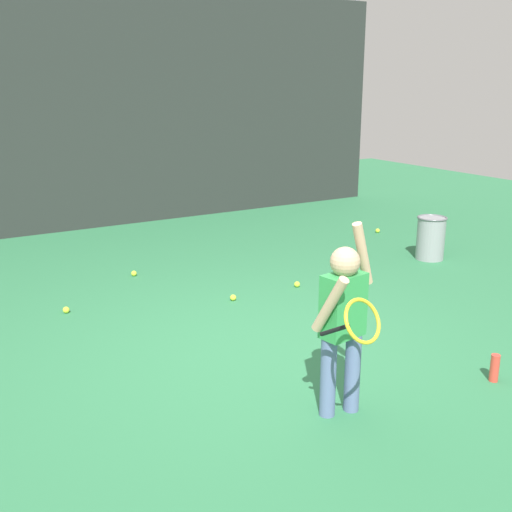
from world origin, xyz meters
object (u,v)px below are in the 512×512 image
(tennis_player, at_px, (344,317))
(tennis_ball_0, at_px, (297,284))
(tennis_ball_5, at_px, (134,273))
(water_bottle, at_px, (495,368))
(ball_hopper, at_px, (431,237))
(tennis_ball_1, at_px, (233,298))
(tennis_ball_2, at_px, (66,310))
(tennis_ball_6, at_px, (378,231))

(tennis_player, height_order, tennis_ball_0, tennis_player)
(tennis_ball_5, bearing_deg, water_bottle, -69.76)
(water_bottle, distance_m, tennis_ball_0, 2.65)
(ball_hopper, bearing_deg, tennis_ball_1, -178.53)
(tennis_player, distance_m, tennis_ball_1, 2.54)
(ball_hopper, height_order, tennis_ball_1, ball_hopper)
(tennis_ball_2, distance_m, tennis_ball_5, 1.30)
(tennis_player, bearing_deg, water_bottle, -18.17)
(tennis_ball_6, bearing_deg, tennis_ball_2, -168.96)
(ball_hopper, xyz_separation_m, tennis_ball_2, (-4.59, 0.47, -0.26))
(tennis_ball_6, bearing_deg, tennis_ball_0, -149.41)
(water_bottle, distance_m, tennis_ball_1, 2.77)
(ball_hopper, xyz_separation_m, tennis_ball_0, (-2.14, -0.06, -0.26))
(ball_hopper, bearing_deg, tennis_ball_2, 174.21)
(water_bottle, height_order, tennis_ball_0, water_bottle)
(tennis_ball_1, relative_size, tennis_ball_2, 1.00)
(tennis_player, relative_size, tennis_ball_0, 20.46)
(tennis_ball_0, distance_m, tennis_ball_6, 2.94)
(tennis_ball_2, relative_size, tennis_ball_6, 1.00)
(tennis_ball_2, xyz_separation_m, tennis_ball_5, (1.01, 0.81, 0.00))
(tennis_player, distance_m, water_bottle, 1.48)
(ball_hopper, bearing_deg, tennis_ball_0, -178.42)
(tennis_ball_0, height_order, tennis_ball_5, same)
(tennis_player, xyz_separation_m, tennis_ball_6, (3.84, 3.92, -0.69))
(tennis_ball_5, bearing_deg, tennis_ball_0, -42.87)
(tennis_player, height_order, water_bottle, tennis_player)
(tennis_player, xyz_separation_m, ball_hopper, (3.45, 2.48, -0.44))
(tennis_player, height_order, ball_hopper, tennis_player)
(tennis_player, height_order, tennis_ball_5, tennis_player)
(tennis_ball_1, xyz_separation_m, tennis_ball_5, (-0.61, 1.36, 0.00))
(tennis_ball_1, bearing_deg, tennis_player, -101.05)
(tennis_ball_2, bearing_deg, tennis_ball_5, 38.88)
(water_bottle, height_order, tennis_ball_5, water_bottle)
(tennis_ball_0, bearing_deg, water_bottle, -89.40)
(tennis_player, relative_size, tennis_ball_6, 20.46)
(tennis_ball_1, distance_m, tennis_ball_2, 1.70)
(ball_hopper, relative_size, tennis_ball_6, 8.52)
(water_bottle, xyz_separation_m, tennis_ball_6, (2.51, 4.14, -0.08))
(ball_hopper, height_order, tennis_ball_5, ball_hopper)
(tennis_ball_5, bearing_deg, tennis_player, -87.89)
(tennis_ball_0, relative_size, tennis_ball_2, 1.00)
(tennis_ball_6, bearing_deg, water_bottle, -121.16)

